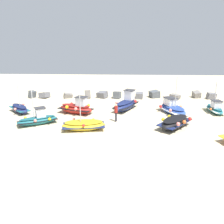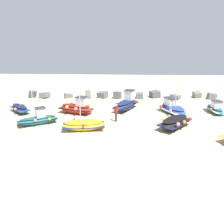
{
  "view_description": "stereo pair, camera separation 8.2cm",
  "coord_description": "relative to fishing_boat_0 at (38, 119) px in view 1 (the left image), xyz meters",
  "views": [
    {
      "loc": [
        0.38,
        -23.2,
        7.54
      ],
      "look_at": [
        -0.61,
        -1.57,
        0.9
      ],
      "focal_mm": 38.03,
      "sensor_mm": 36.0,
      "label": 1
    },
    {
      "loc": [
        0.46,
        -23.2,
        7.54
      ],
      "look_at": [
        -0.61,
        -1.57,
        0.9
      ],
      "focal_mm": 38.03,
      "sensor_mm": 36.0,
      "label": 2
    }
  ],
  "objects": [
    {
      "name": "fishing_boat_4",
      "position": [
        4.45,
        -1.16,
        -0.07
      ],
      "size": [
        3.93,
        2.17,
        3.21
      ],
      "rotation": [
        0.0,
        0.0,
        0.15
      ],
      "color": "gold",
      "rests_on": "ground_plane"
    },
    {
      "name": "fishing_boat_3",
      "position": [
        12.46,
        -0.34,
        0.03
      ],
      "size": [
        3.62,
        3.87,
        1.02
      ],
      "rotation": [
        0.0,
        0.0,
        4.0
      ],
      "color": "black",
      "rests_on": "ground_plane"
    },
    {
      "name": "person_walking",
      "position": [
        7.19,
        1.11,
        0.51
      ],
      "size": [
        0.32,
        0.32,
        1.73
      ],
      "rotation": [
        0.0,
        0.0,
        5.82
      ],
      "color": "#2D2D38",
      "rests_on": "ground_plane"
    },
    {
      "name": "fishing_boat_9",
      "position": [
        -3.24,
        3.55,
        -0.05
      ],
      "size": [
        3.09,
        3.09,
        2.97
      ],
      "rotation": [
        0.0,
        0.0,
        2.36
      ],
      "color": "navy",
      "rests_on": "ground_plane"
    },
    {
      "name": "fishing_boat_1",
      "position": [
        13.13,
        4.13,
        0.05
      ],
      "size": [
        3.08,
        4.25,
        3.98
      ],
      "rotation": [
        0.0,
        0.0,
        1.98
      ],
      "color": "#2D4C9E",
      "rests_on": "ground_plane"
    },
    {
      "name": "breakwater_rocks",
      "position": [
        7.98,
        10.68,
        -0.08
      ],
      "size": [
        25.14,
        2.48,
        1.29
      ],
      "color": "#4C5156",
      "rests_on": "ground_plane"
    },
    {
      "name": "fishing_boat_5",
      "position": [
        17.71,
        4.49,
        -0.01
      ],
      "size": [
        1.52,
        3.19,
        3.34
      ],
      "rotation": [
        0.0,
        0.0,
        4.81
      ],
      "color": "#1E6670",
      "rests_on": "ground_plane"
    },
    {
      "name": "ground_plane",
      "position": [
        7.41,
        2.82,
        -0.49
      ],
      "size": [
        59.61,
        59.61,
        0.0
      ],
      "primitive_type": "plane",
      "color": "beige"
    },
    {
      "name": "fishing_boat_6",
      "position": [
        2.93,
        3.51,
        0.14
      ],
      "size": [
        4.02,
        2.69,
        1.92
      ],
      "rotation": [
        0.0,
        0.0,
        5.94
      ],
      "color": "maroon",
      "rests_on": "ground_plane"
    },
    {
      "name": "fishing_boat_8",
      "position": [
        8.24,
        5.23,
        0.2
      ],
      "size": [
        3.08,
        4.32,
        2.14
      ],
      "rotation": [
        0.0,
        0.0,
        1.1
      ],
      "color": "navy",
      "rests_on": "ground_plane"
    },
    {
      "name": "fishing_boat_0",
      "position": [
        0.0,
        0.0,
        0.0
      ],
      "size": [
        3.75,
        2.89,
        3.38
      ],
      "rotation": [
        0.0,
        0.0,
        0.54
      ],
      "color": "#1E6670",
      "rests_on": "ground_plane"
    }
  ]
}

